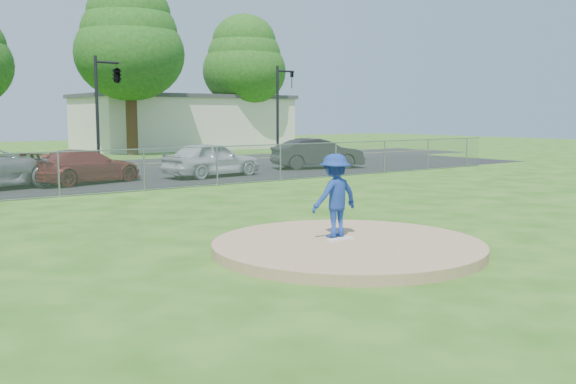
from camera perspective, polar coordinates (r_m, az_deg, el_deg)
name	(u,v)px	position (r m, az deg, el deg)	size (l,w,h in m)	color
ground	(141,199)	(21.29, -12.90, -0.60)	(120.00, 120.00, 0.00)	#265612
pitchers_mound	(348,246)	(12.85, 5.32, -4.85)	(5.40, 5.40, 0.20)	#A37D59
pitching_rubber	(341,239)	(12.98, 4.74, -4.19)	(0.60, 0.15, 0.04)	white
chain_link_fence	(117,171)	(23.05, -14.95, 1.77)	(40.00, 0.06, 1.50)	gray
parking_lot	(75,182)	(27.34, -18.37, 0.85)	(50.00, 8.00, 0.01)	black
street	(26,169)	(34.52, -22.26, 1.87)	(60.00, 7.00, 0.01)	black
commercial_building	(184,122)	(53.29, -9.26, 6.19)	(16.40, 9.40, 4.30)	beige
tree_right	(129,40)	(45.16, -13.92, 12.96)	(7.28, 7.28, 11.63)	#3C2516
tree_far_right	(244,61)	(52.86, -3.90, 11.58)	(6.72, 6.72, 10.74)	#3C2616
traffic_signal_center	(115,77)	(33.78, -15.14, 9.87)	(1.42, 2.48, 5.60)	black
traffic_signal_right	(281,104)	(38.69, -0.65, 7.84)	(1.28, 0.20, 5.60)	black
pitcher	(335,196)	(13.17, 4.19, -0.32)	(1.11, 0.64, 1.72)	navy
parked_car_darkred	(85,166)	(26.60, -17.58, 2.19)	(1.88, 4.63, 1.34)	maroon
parked_car_pearl	(212,159)	(28.36, -6.79, 2.92)	(1.81, 4.49, 1.53)	silver
parked_car_charcoal	(318,153)	(32.59, 2.65, 3.46)	(1.61, 4.60, 1.52)	black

